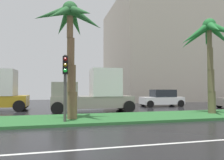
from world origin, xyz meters
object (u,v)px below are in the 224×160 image
traffic_signal_median_right (65,76)px  box_truck_following (93,92)px  car_in_traffic_second (162,98)px  palm_tree_centre (210,40)px  palm_tree_centre_left (70,29)px

traffic_signal_median_right → box_truck_following: (2.36, 5.38, -1.05)m
box_truck_following → car_in_traffic_second: 8.21m
traffic_signal_median_right → box_truck_following: size_ratio=0.56×
palm_tree_centre → traffic_signal_median_right: bearing=-172.7°
palm_tree_centre → box_truck_following: bearing=151.9°
palm_tree_centre → car_in_traffic_second: size_ratio=1.56×
traffic_signal_median_right → car_in_traffic_second: size_ratio=0.83×
box_truck_following → traffic_signal_median_right: bearing=66.3°
traffic_signal_median_right → car_in_traffic_second: traffic_signal_median_right is taller
palm_tree_centre_left → traffic_signal_median_right: size_ratio=1.91×
palm_tree_centre_left → box_truck_following: palm_tree_centre_left is taller
box_truck_following → car_in_traffic_second: bearing=-158.1°
box_truck_following → car_in_traffic_second: box_truck_following is taller
box_truck_following → car_in_traffic_second: (7.58, 3.05, -0.72)m
palm_tree_centre_left → traffic_signal_median_right: 2.84m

